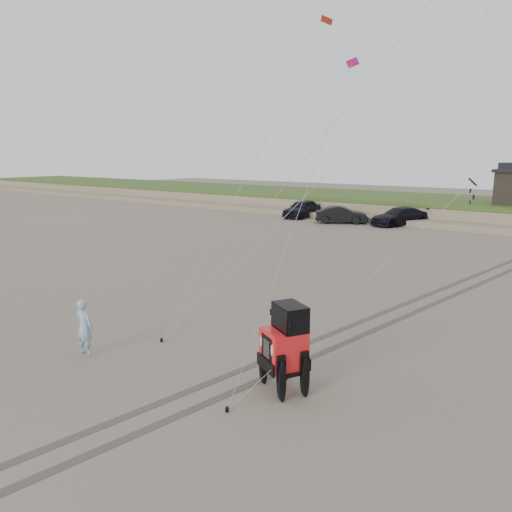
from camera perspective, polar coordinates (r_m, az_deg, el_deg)
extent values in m
plane|color=#6B6054|center=(13.88, -4.94, -13.02)|extent=(160.00, 160.00, 0.00)
cube|color=#7A6B54|center=(42.00, 25.56, 2.89)|extent=(160.00, 3.50, 0.50)
imported|color=black|center=(46.57, 5.30, 5.41)|extent=(2.21, 4.89, 1.63)
imported|color=black|center=(43.05, 9.73, 4.67)|extent=(4.55, 3.43, 1.44)
imported|color=black|center=(42.74, 16.05, 4.36)|extent=(4.09, 5.49, 1.48)
imported|color=#7EA1C3|center=(15.46, -19.03, -7.68)|extent=(0.66, 0.49, 1.68)
cube|color=red|center=(18.77, 8.08, 25.12)|extent=(0.66, 0.72, 0.21)
cube|color=black|center=(15.41, 23.52, 7.77)|extent=(0.38, 0.49, 0.24)
cube|color=#B81772|center=(22.64, 10.98, 20.87)|extent=(0.56, 0.22, 0.39)
cylinder|color=black|center=(16.09, -10.75, -9.42)|extent=(0.08, 0.08, 0.12)
cylinder|color=black|center=(11.90, -3.33, -17.11)|extent=(0.08, 0.08, 0.12)
cube|color=#4C443D|center=(19.48, 14.94, -6.04)|extent=(4.42, 29.74, 0.01)
cube|color=#4C443D|center=(19.21, 17.15, -6.42)|extent=(4.42, 29.74, 0.01)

